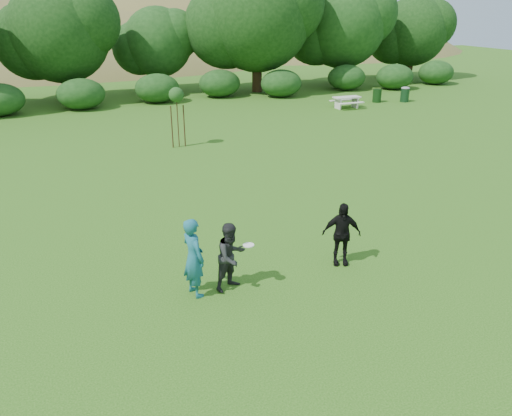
{
  "coord_description": "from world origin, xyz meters",
  "views": [
    {
      "loc": [
        -4.78,
        -9.06,
        6.42
      ],
      "look_at": [
        0.0,
        3.0,
        1.1
      ],
      "focal_mm": 35.0,
      "sensor_mm": 36.0,
      "label": 1
    }
  ],
  "objects": [
    {
      "name": "ground",
      "position": [
        0.0,
        0.0,
        0.0
      ],
      "size": [
        120.0,
        120.0,
        0.0
      ],
      "primitive_type": "plane",
      "color": "#19470C",
      "rests_on": "ground"
    },
    {
      "name": "player_teal",
      "position": [
        -2.35,
        1.01,
        0.97
      ],
      "size": [
        0.64,
        0.81,
        1.95
      ],
      "primitive_type": "imported",
      "rotation": [
        0.0,
        0.0,
        1.84
      ],
      "color": "#185A6F",
      "rests_on": "ground"
    },
    {
      "name": "player_grey",
      "position": [
        -1.45,
        0.96,
        0.85
      ],
      "size": [
        1.01,
        0.92,
        1.7
      ],
      "primitive_type": "imported",
      "rotation": [
        0.0,
        0.0,
        0.41
      ],
      "color": "#252527",
      "rests_on": "ground"
    },
    {
      "name": "player_black",
      "position": [
        1.63,
        1.06,
        0.86
      ],
      "size": [
        1.09,
        0.75,
        1.72
      ],
      "primitive_type": "imported",
      "rotation": [
        0.0,
        0.0,
        -0.36
      ],
      "color": "black",
      "rests_on": "ground"
    },
    {
      "name": "trash_can_near",
      "position": [
        16.16,
        20.67,
        0.45
      ],
      "size": [
        0.6,
        0.6,
        0.9
      ],
      "primitive_type": "cylinder",
      "color": "#133312",
      "rests_on": "ground"
    },
    {
      "name": "frisbee",
      "position": [
        -1.07,
        0.78,
        1.17
      ],
      "size": [
        0.27,
        0.27,
        0.03
      ],
      "color": "white",
      "rests_on": "ground"
    },
    {
      "name": "sapling",
      "position": [
        0.42,
        14.15,
        2.42
      ],
      "size": [
        0.7,
        0.7,
        2.85
      ],
      "color": "#3D2718",
      "rests_on": "ground"
    },
    {
      "name": "picnic_table",
      "position": [
        13.02,
        19.54,
        0.52
      ],
      "size": [
        1.8,
        1.48,
        0.76
      ],
      "color": "beige",
      "rests_on": "ground"
    },
    {
      "name": "trash_can_lidded",
      "position": [
        18.07,
        20.08,
        0.54
      ],
      "size": [
        0.6,
        0.6,
        1.05
      ],
      "color": "#13341B",
      "rests_on": "ground"
    },
    {
      "name": "hillside",
      "position": [
        -0.56,
        68.45,
        -11.97
      ],
      "size": [
        150.0,
        72.0,
        52.0
      ],
      "color": "olive",
      "rests_on": "ground"
    },
    {
      "name": "tree_row",
      "position": [
        3.23,
        28.68,
        4.87
      ],
      "size": [
        53.92,
        10.38,
        9.62
      ],
      "color": "#3A2616",
      "rests_on": "ground"
    }
  ]
}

